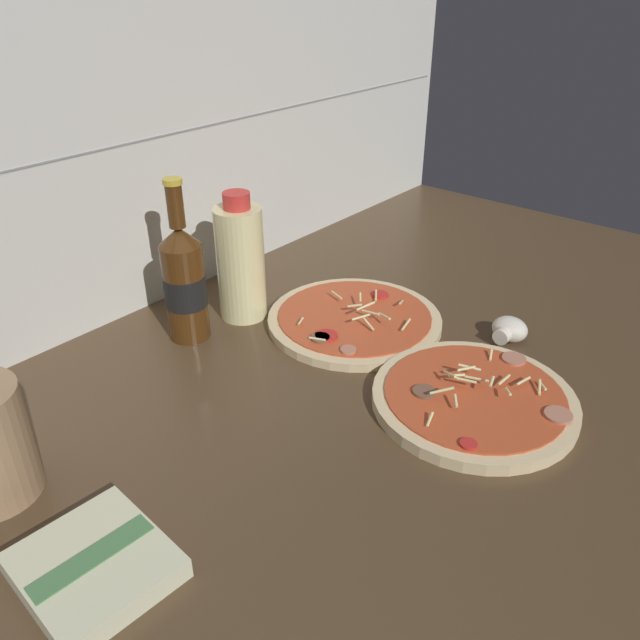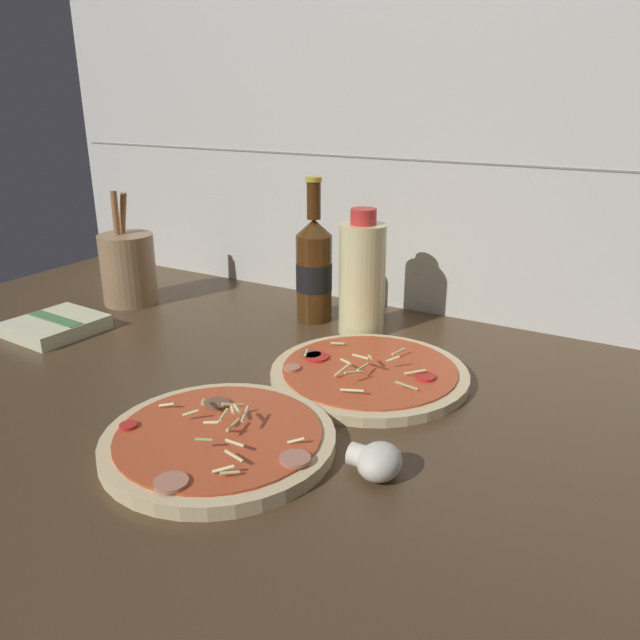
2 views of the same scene
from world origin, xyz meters
The scene contains 9 objects.
counter_slab centered at (0.00, 0.00, 1.25)cm, with size 160.00×90.00×2.50cm.
tile_backsplash centered at (0.00, 45.50, 30.00)cm, with size 160.00×1.13×60.00cm.
pizza_near centered at (2.26, -11.23, 3.48)cm, with size 26.95×26.95×4.64cm.
pizza_far centered at (9.26, 13.94, 3.34)cm, with size 28.21×28.21×4.67cm.
beer_bottle centered at (-10.18, 31.66, 11.93)cm, with size 6.40×6.40×25.32cm.
oil_bottle centered at (-0.38, 30.06, 12.21)cm, with size 7.70×7.70×21.12cm.
mushroom_left centered at (20.48, -7.50, 4.43)cm, with size 5.79×5.52×3.86cm.
utensil_crock centered at (-45.99, 22.17, 9.41)cm, with size 10.29×10.29×21.51cm.
dish_towel centered at (-45.00, 3.93, 3.71)cm, with size 13.58×14.63×2.56cm.
Camera 2 is at (43.50, -59.70, 41.12)cm, focal length 35.00 mm.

